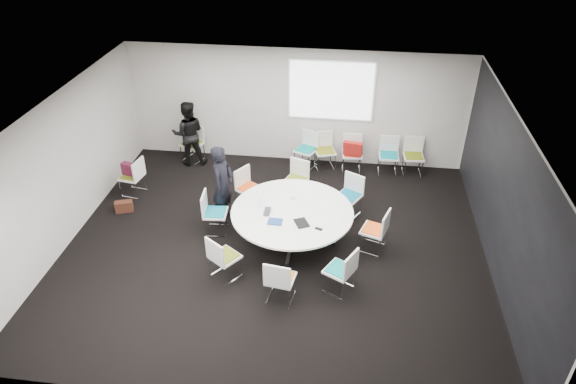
# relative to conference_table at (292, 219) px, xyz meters

# --- Properties ---
(room_shell) EXTENTS (8.08, 7.08, 2.88)m
(room_shell) POSITION_rel_conference_table_xyz_m (-0.21, -0.17, 0.85)
(room_shell) COLOR black
(room_shell) RESTS_ON ground
(conference_table) EXTENTS (2.32, 2.32, 0.73)m
(conference_table) POSITION_rel_conference_table_xyz_m (0.00, 0.00, 0.00)
(conference_table) COLOR silver
(conference_table) RESTS_ON ground
(projection_screen) EXTENTS (1.90, 0.03, 1.35)m
(projection_screen) POSITION_rel_conference_table_xyz_m (0.49, 3.29, 1.30)
(projection_screen) COLOR white
(projection_screen) RESTS_ON room_shell
(chair_ring_a) EXTENTS (0.57, 0.58, 0.88)m
(chair_ring_a) POSITION_rel_conference_table_xyz_m (1.56, -0.02, -0.27)
(chair_ring_a) COLOR silver
(chair_ring_a) RESTS_ON ground
(chair_ring_b) EXTENTS (0.62, 0.62, 0.88)m
(chair_ring_b) POSITION_rel_conference_table_xyz_m (1.05, 1.09, -0.27)
(chair_ring_b) COLOR silver
(chair_ring_b) RESTS_ON ground
(chair_ring_c) EXTENTS (0.59, 0.58, 0.88)m
(chair_ring_c) POSITION_rel_conference_table_xyz_m (-0.11, 1.56, -0.27)
(chair_ring_c) COLOR silver
(chair_ring_c) RESTS_ON ground
(chair_ring_d) EXTENTS (0.62, 0.63, 0.88)m
(chair_ring_d) POSITION_rel_conference_table_xyz_m (-1.05, 1.10, -0.27)
(chair_ring_d) COLOR silver
(chair_ring_d) RESTS_ON ground
(chair_ring_e) EXTENTS (0.48, 0.49, 0.88)m
(chair_ring_e) POSITION_rel_conference_table_xyz_m (-1.55, 0.14, -0.27)
(chair_ring_e) COLOR silver
(chair_ring_e) RESTS_ON ground
(chair_ring_f) EXTENTS (0.63, 0.63, 0.88)m
(chair_ring_f) POSITION_rel_conference_table_xyz_m (-1.06, -1.14, -0.27)
(chair_ring_f) COLOR silver
(chair_ring_f) RESTS_ON ground
(chair_ring_g) EXTENTS (0.52, 0.51, 0.88)m
(chair_ring_g) POSITION_rel_conference_table_xyz_m (-0.00, -1.58, -0.27)
(chair_ring_g) COLOR silver
(chair_ring_g) RESTS_ON ground
(chair_ring_h) EXTENTS (0.61, 0.62, 0.88)m
(chair_ring_h) POSITION_rel_conference_table_xyz_m (0.97, -1.23, -0.27)
(chair_ring_h) COLOR silver
(chair_ring_h) RESTS_ON ground
(chair_back_a) EXTENTS (0.60, 0.60, 0.88)m
(chair_back_a) POSITION_rel_conference_table_xyz_m (-0.03, 2.99, -0.27)
(chair_back_a) COLOR silver
(chair_back_a) RESTS_ON ground
(chair_back_b) EXTENTS (0.58, 0.57, 0.88)m
(chair_back_b) POSITION_rel_conference_table_xyz_m (0.42, 2.99, -0.27)
(chair_back_b) COLOR silver
(chair_back_b) RESTS_ON ground
(chair_back_c) EXTENTS (0.49, 0.48, 0.88)m
(chair_back_c) POSITION_rel_conference_table_xyz_m (1.07, 2.94, -0.27)
(chair_back_c) COLOR silver
(chair_back_c) RESTS_ON ground
(chair_back_d) EXTENTS (0.47, 0.46, 0.88)m
(chair_back_d) POSITION_rel_conference_table_xyz_m (1.93, 2.95, -0.27)
(chair_back_d) COLOR silver
(chair_back_d) RESTS_ON ground
(chair_back_e) EXTENTS (0.48, 0.47, 0.88)m
(chair_back_e) POSITION_rel_conference_table_xyz_m (2.51, 2.99, -0.27)
(chair_back_e) COLOR silver
(chair_back_e) RESTS_ON ground
(chair_spare_left) EXTENTS (0.52, 0.53, 0.88)m
(chair_spare_left) POSITION_rel_conference_table_xyz_m (-3.70, 1.26, -0.27)
(chair_spare_left) COLOR silver
(chair_spare_left) RESTS_ON ground
(chair_person_back) EXTENTS (0.60, 0.59, 0.88)m
(chair_person_back) POSITION_rel_conference_table_xyz_m (-2.84, 2.95, -0.27)
(chair_person_back) COLOR silver
(chair_person_back) RESTS_ON ground
(person_main) EXTENTS (0.52, 0.68, 1.66)m
(person_main) POSITION_rel_conference_table_xyz_m (-1.48, 0.61, 0.28)
(person_main) COLOR black
(person_main) RESTS_ON ground
(person_back) EXTENTS (0.91, 0.79, 1.61)m
(person_back) POSITION_rel_conference_table_xyz_m (-2.84, 2.79, 0.26)
(person_back) COLOR black
(person_back) RESTS_ON ground
(laptop) EXTENTS (0.19, 0.30, 0.02)m
(laptop) POSITION_rel_conference_table_xyz_m (-0.42, -0.10, 0.19)
(laptop) COLOR #333338
(laptop) RESTS_ON conference_table
(laptop_lid) EXTENTS (0.10, 0.29, 0.22)m
(laptop_lid) POSITION_rel_conference_table_xyz_m (-0.63, 0.13, 0.31)
(laptop_lid) COLOR silver
(laptop_lid) RESTS_ON conference_table
(notebook_black) EXTENTS (0.33, 0.37, 0.02)m
(notebook_black) POSITION_rel_conference_table_xyz_m (0.22, -0.37, 0.19)
(notebook_black) COLOR black
(notebook_black) RESTS_ON conference_table
(tablet_folio) EXTENTS (0.27, 0.21, 0.03)m
(tablet_folio) POSITION_rel_conference_table_xyz_m (-0.27, -0.40, 0.19)
(tablet_folio) COLOR navy
(tablet_folio) RESTS_ON conference_table
(papers_right) EXTENTS (0.37, 0.34, 0.00)m
(papers_right) POSITION_rel_conference_table_xyz_m (0.54, 0.29, 0.18)
(papers_right) COLOR white
(papers_right) RESTS_ON conference_table
(papers_front) EXTENTS (0.36, 0.30, 0.00)m
(papers_front) POSITION_rel_conference_table_xyz_m (0.82, -0.01, 0.18)
(papers_front) COLOR white
(papers_front) RESTS_ON conference_table
(cup) EXTENTS (0.08, 0.08, 0.09)m
(cup) POSITION_rel_conference_table_xyz_m (-0.04, 0.39, 0.22)
(cup) COLOR white
(cup) RESTS_ON conference_table
(phone) EXTENTS (0.16, 0.12, 0.01)m
(phone) POSITION_rel_conference_table_xyz_m (0.54, -0.50, 0.18)
(phone) COLOR black
(phone) RESTS_ON conference_table
(maroon_bag) EXTENTS (0.42, 0.25, 0.28)m
(maroon_bag) POSITION_rel_conference_table_xyz_m (-3.71, 1.27, 0.07)
(maroon_bag) COLOR #4F1529
(maroon_bag) RESTS_ON chair_spare_left
(brown_bag) EXTENTS (0.39, 0.27, 0.24)m
(brown_bag) POSITION_rel_conference_table_xyz_m (-3.66, 0.57, -0.43)
(brown_bag) COLOR #401E14
(brown_bag) RESTS_ON ground
(red_jacket) EXTENTS (0.46, 0.23, 0.36)m
(red_jacket) POSITION_rel_conference_table_xyz_m (1.07, 2.72, 0.15)
(red_jacket) COLOR #A71914
(red_jacket) RESTS_ON chair_back_c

